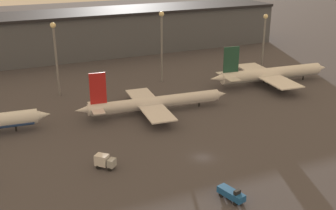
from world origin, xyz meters
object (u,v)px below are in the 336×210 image
at_px(service_vehicle_3, 231,194).
at_px(service_vehicle_0, 105,161).
at_px(airplane_1, 154,103).
at_px(airplane_2, 270,74).

bearing_deg(service_vehicle_3, service_vehicle_0, -154.33).
bearing_deg(service_vehicle_3, airplane_1, 160.88).
bearing_deg(service_vehicle_3, airplane_2, 123.08).
distance_m(airplane_1, service_vehicle_0, 35.15).
xyz_separation_m(airplane_2, service_vehicle_0, (-71.36, -35.08, -1.90)).
height_order(service_vehicle_0, service_vehicle_3, service_vehicle_0).
relative_size(airplane_1, airplane_2, 0.99).
relative_size(airplane_1, service_vehicle_0, 9.94).
bearing_deg(service_vehicle_0, airplane_1, 94.01).
xyz_separation_m(airplane_1, airplane_2, (48.51, 8.40, 0.64)).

